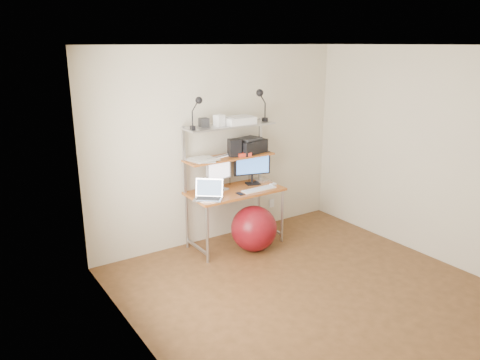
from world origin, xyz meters
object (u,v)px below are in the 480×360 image
at_px(laptop, 209,194).
at_px(exercise_ball, 254,229).
at_px(monitor_silver, 219,170).
at_px(monitor_black, 252,166).
at_px(printer, 249,146).

relative_size(laptop, exercise_ball, 0.73).
bearing_deg(monitor_silver, laptop, -156.40).
xyz_separation_m(monitor_silver, laptop, (-0.28, -0.23, -0.20)).
distance_m(monitor_silver, exercise_ball, 0.85).
height_order(monitor_black, exercise_ball, monitor_black).
xyz_separation_m(monitor_black, printer, (-0.02, 0.04, 0.26)).
bearing_deg(exercise_ball, laptop, 162.56).
xyz_separation_m(monitor_silver, printer, (0.48, 0.03, 0.25)).
distance_m(monitor_silver, laptop, 0.42).
xyz_separation_m(printer, exercise_ball, (-0.22, -0.43, -0.96)).
relative_size(monitor_black, printer, 1.04).
height_order(monitor_black, printer, printer).
distance_m(printer, exercise_ball, 1.07).
height_order(laptop, exercise_ball, laptop).
height_order(monitor_silver, laptop, monitor_silver).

